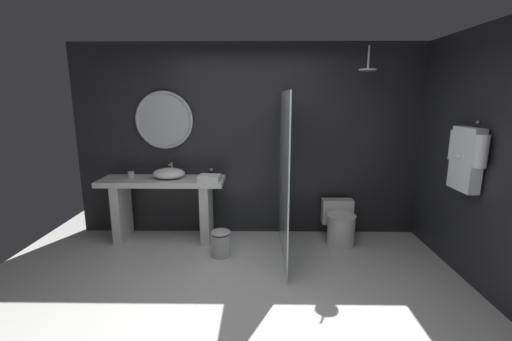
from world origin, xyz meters
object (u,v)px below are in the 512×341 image
soap_dispenser (211,174)px  waste_bin (221,242)px  vessel_sink (169,173)px  rain_shower_head (368,68)px  round_wall_mirror (164,120)px  toilet (340,223)px  folded_hand_towel (210,178)px  tumbler_cup (131,175)px  hanging_bathrobe (466,157)px

soap_dispenser → waste_bin: soap_dispenser is taller
vessel_sink → rain_shower_head: size_ratio=1.44×
round_wall_mirror → toilet: size_ratio=1.41×
rain_shower_head → folded_hand_towel: 2.37m
tumbler_cup → hanging_bathrobe: (3.80, -0.99, 0.42)m
waste_bin → vessel_sink: bearing=145.1°
soap_dispenser → folded_hand_towel: size_ratio=0.49×
tumbler_cup → waste_bin: bearing=-24.1°
soap_dispenser → toilet: soap_dispenser is taller
soap_dispenser → rain_shower_head: rain_shower_head is taller
soap_dispenser → toilet: (1.70, -0.08, -0.65)m
rain_shower_head → toilet: size_ratio=0.53×
tumbler_cup → hanging_bathrobe: size_ratio=0.12×
hanging_bathrobe → round_wall_mirror: bearing=160.7°
tumbler_cup → round_wall_mirror: bearing=23.5°
hanging_bathrobe → toilet: (-1.02, 0.87, -1.05)m
rain_shower_head → toilet: (-0.24, -0.01, -1.98)m
rain_shower_head → hanging_bathrobe: bearing=-48.5°
vessel_sink → hanging_bathrobe: 3.44m
tumbler_cup → rain_shower_head: 3.31m
toilet → folded_hand_towel: folded_hand_towel is taller
folded_hand_towel → soap_dispenser: bearing=90.3°
waste_bin → folded_hand_towel: folded_hand_towel is taller
vessel_sink → round_wall_mirror: round_wall_mirror is taller
rain_shower_head → waste_bin: 2.76m
vessel_sink → waste_bin: vessel_sink is taller
round_wall_mirror → waste_bin: (0.82, -0.74, -1.42)m
tumbler_cup → vessel_sink: bearing=-5.5°
tumbler_cup → soap_dispenser: size_ratio=0.62×
round_wall_mirror → rain_shower_head: bearing=-6.5°
soap_dispenser → round_wall_mirror: (-0.65, 0.23, 0.69)m
vessel_sink → tumbler_cup: bearing=174.5°
toilet → soap_dispenser: bearing=177.3°
round_wall_mirror → hanging_bathrobe: size_ratio=1.09×
round_wall_mirror → waste_bin: bearing=-42.4°
round_wall_mirror → hanging_bathrobe: round_wall_mirror is taller
soap_dispenser → toilet: size_ratio=0.24×
tumbler_cup → rain_shower_head: (3.02, -0.11, 1.35)m
waste_bin → soap_dispenser: bearing=107.9°
toilet → waste_bin: toilet is taller
waste_bin → round_wall_mirror: bearing=137.6°
vessel_sink → round_wall_mirror: bearing=111.0°
folded_hand_towel → waste_bin: bearing=-63.9°
hanging_bathrobe → folded_hand_towel: (-2.72, 0.78, -0.42)m
soap_dispenser → toilet: bearing=-2.7°
hanging_bathrobe → waste_bin: 2.83m
hanging_bathrobe → waste_bin: size_ratio=2.10×
folded_hand_towel → toilet: bearing=3.3°
vessel_sink → hanging_bathrobe: hanging_bathrobe is taller
rain_shower_head → folded_hand_towel: size_ratio=1.08×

